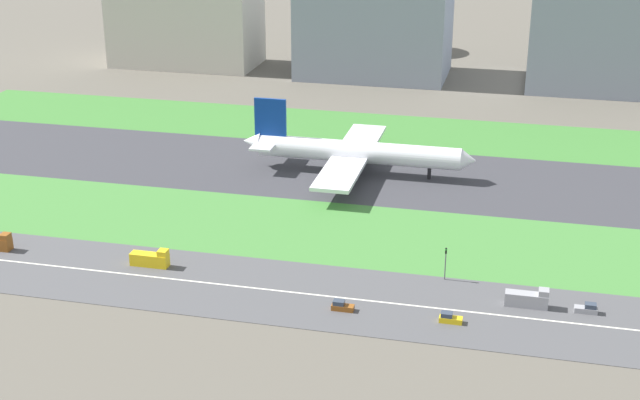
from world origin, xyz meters
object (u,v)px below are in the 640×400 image
Objects in this scene: truck_0 at (528,299)px; hangar_building at (375,32)px; car_4 at (587,309)px; traffic_light at (445,261)px; truck_2 at (151,259)px; car_1 at (342,306)px; car_3 at (450,318)px; terminal_building at (185,6)px; office_tower at (600,15)px; fuel_tank_west at (411,36)px; airliner at (353,152)px.

hangar_building reaches higher than truck_0.
car_4 is 29.84m from traffic_light.
truck_2 reaches higher than car_1.
car_3 is 231.18m from terminal_building.
truck_2 is 1.17× the size of traffic_light.
car_4 is 11.39m from truck_0.
truck_2 is 208.75m from office_tower.
car_3 is (-25.69, -10.00, 0.00)m from car_4.
truck_2 is (-65.42, 10.00, 0.75)m from car_3.
truck_0 is at bearing -164.23° from car_1.
terminal_building is 2.30× the size of fuel_tank_west.
terminal_building is 160.54m from office_tower.
airliner reaches higher than traffic_light.
terminal_building is at bearing 180.00° from office_tower.
car_4 is 1.00× the size of car_1.
airliner reaches higher than car_3.
airliner reaches higher than truck_0.
car_1 is at bearing -80.08° from airliner.
airliner is 14.77× the size of car_3.
truck_0 reaches higher than car_1.
truck_2 is at bearing -118.58° from office_tower.
terminal_building is (-92.05, 114.00, 17.25)m from airliner.
truck_0 reaches higher than car_4.
car_3 is at bearing -80.20° from fuel_tank_west.
truck_2 is 45.45m from car_1.
car_1 is 0.61× the size of traffic_light.
truck_2 is at bearing -12.71° from car_1.
car_3 is at bearing -80.97° from traffic_light.
terminal_building is at bearing -61.17° from car_1.
fuel_tank_west reaches higher than car_1.
truck_2 is at bearing -96.16° from fuel_tank_west.
car_3 is at bearing -158.73° from car_4.
airliner is 91.12m from car_4.
traffic_light reaches higher than truck_2.
traffic_light is (-2.86, 17.99, 3.37)m from car_3.
airliner is 1.14× the size of hangar_building.
car_4 is 183.97m from office_tower.
truck_2 is 79.75m from truck_0.
hangar_building is at bearing -75.64° from car_3.
airliner is 1.22× the size of office_tower.
car_4 is at bearing -48.38° from airliner.
truck_2 is 0.14× the size of terminal_building.
car_1 is 25.83m from traffic_light.
office_tower is (54.82, 192.00, 25.65)m from car_1.
traffic_light is at bearing 164.36° from car_4.
car_1 is 0.08× the size of hangar_building.
car_1 is 194.69m from hangar_building.
car_3 is 196.62m from office_tower.
hangar_building is at bearing 0.00° from terminal_building.
truck_2 is 0.16× the size of office_tower.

